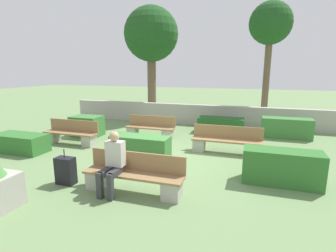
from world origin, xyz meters
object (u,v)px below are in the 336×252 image
at_px(tree_leftmost, 151,36).
at_px(bench_right_side, 227,143).
at_px(bench_front, 134,177).
at_px(tree_center_left, 270,26).
at_px(bench_left_side, 150,130).
at_px(person_seated_man, 113,160).
at_px(suitcase, 66,171).
at_px(bench_back, 71,135).

bearing_deg(tree_leftmost, bench_right_side, -47.38).
bearing_deg(bench_front, tree_center_left, 71.54).
xyz_separation_m(bench_left_side, bench_right_side, (2.97, -0.99, 0.01)).
distance_m(tree_leftmost, tree_center_left, 5.61).
height_order(person_seated_man, tree_center_left, tree_center_left).
bearing_deg(person_seated_man, suitcase, 178.93).
xyz_separation_m(bench_front, tree_center_left, (2.82, 8.46, 4.14)).
bearing_deg(person_seated_man, tree_center_left, 69.45).
height_order(bench_back, suitcase, suitcase).
relative_size(bench_left_side, tree_center_left, 0.34).
distance_m(bench_back, tree_leftmost, 6.75).
relative_size(bench_back, person_seated_man, 1.52).
bearing_deg(bench_front, tree_leftmost, 108.84).
bearing_deg(bench_left_side, bench_front, -75.67).
xyz_separation_m(bench_left_side, person_seated_man, (0.96, -4.49, 0.39)).
relative_size(tree_leftmost, tree_center_left, 1.02).
bearing_deg(tree_center_left, suitcase, -117.51).
bearing_deg(bench_front, bench_back, 144.00).
distance_m(bench_left_side, suitcase, 4.47).
relative_size(bench_left_side, bench_right_side, 0.87).
bearing_deg(tree_leftmost, bench_left_side, -69.57).
bearing_deg(bench_front, bench_right_side, 64.45).
distance_m(bench_right_side, person_seated_man, 4.05).
distance_m(bench_left_side, tree_center_left, 7.19).
distance_m(bench_left_side, bench_back, 2.86).
bearing_deg(bench_left_side, bench_right_side, -21.48).
height_order(bench_right_side, suitcase, suitcase).
distance_m(bench_left_side, person_seated_man, 4.61).
bearing_deg(bench_front, bench_left_side, 107.44).
distance_m(bench_front, bench_back, 4.56).
height_order(bench_right_side, tree_leftmost, tree_leftmost).
xyz_separation_m(bench_right_side, person_seated_man, (-2.01, -3.50, 0.38)).
relative_size(bench_left_side, bench_back, 0.95).
bearing_deg(bench_right_side, bench_back, -163.38).
bearing_deg(bench_left_side, tree_leftmost, 107.33).
distance_m(bench_front, bench_left_side, 4.55).
height_order(tree_leftmost, tree_center_left, tree_leftmost).
distance_m(person_seated_man, suitcase, 1.31).
bearing_deg(bench_back, tree_center_left, 40.68).
height_order(bench_back, tree_center_left, tree_center_left).
bearing_deg(bench_right_side, person_seated_man, -110.51).
distance_m(person_seated_man, tree_center_left, 9.93).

